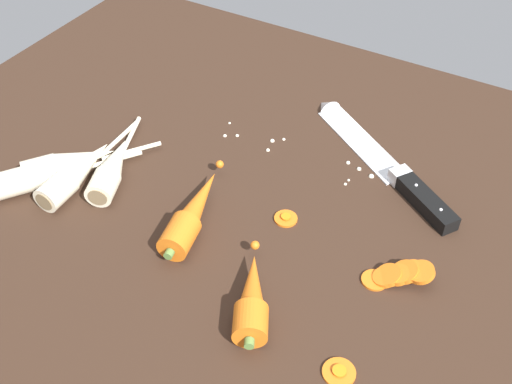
{
  "coord_description": "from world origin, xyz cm",
  "views": [
    {
      "loc": [
        33.15,
        -59.7,
        63.68
      ],
      "look_at": [
        0.0,
        -2.0,
        1.5
      ],
      "focal_mm": 44.48,
      "sensor_mm": 36.0,
      "label": 1
    }
  ],
  "objects_px": {
    "parsnip_mid_right": "(43,175)",
    "parsnip_back": "(77,172)",
    "carrot_slice_stack": "(398,274)",
    "carrot_slice_stray_near": "(286,218)",
    "parsnip_mid_left": "(112,168)",
    "whole_carrot": "(192,213)",
    "whole_carrot_second": "(252,298)",
    "carrot_slice_stray_mid": "(339,372)",
    "chefs_knife": "(377,156)",
    "parsnip_front": "(70,163)"
  },
  "relations": [
    {
      "from": "parsnip_mid_right",
      "to": "parsnip_back",
      "type": "height_order",
      "value": "same"
    },
    {
      "from": "carrot_slice_stack",
      "to": "carrot_slice_stray_near",
      "type": "bearing_deg",
      "value": 171.84
    },
    {
      "from": "parsnip_mid_left",
      "to": "parsnip_back",
      "type": "bearing_deg",
      "value": -140.01
    },
    {
      "from": "whole_carrot",
      "to": "whole_carrot_second",
      "type": "xyz_separation_m",
      "value": [
        0.14,
        -0.09,
        -0.0
      ]
    },
    {
      "from": "carrot_slice_stray_near",
      "to": "carrot_slice_stray_mid",
      "type": "bearing_deg",
      "value": -48.16
    },
    {
      "from": "whole_carrot_second",
      "to": "carrot_slice_stray_near",
      "type": "relative_size",
      "value": 4.43
    },
    {
      "from": "parsnip_mid_left",
      "to": "parsnip_back",
      "type": "height_order",
      "value": "same"
    },
    {
      "from": "parsnip_mid_left",
      "to": "carrot_slice_stray_near",
      "type": "xyz_separation_m",
      "value": [
        0.27,
        0.05,
        -0.02
      ]
    },
    {
      "from": "carrot_slice_stack",
      "to": "parsnip_mid_left",
      "type": "bearing_deg",
      "value": -176.65
    },
    {
      "from": "chefs_knife",
      "to": "whole_carrot",
      "type": "distance_m",
      "value": 0.31
    },
    {
      "from": "whole_carrot_second",
      "to": "parsnip_back",
      "type": "distance_m",
      "value": 0.35
    },
    {
      "from": "parsnip_front",
      "to": "carrot_slice_stack",
      "type": "xyz_separation_m",
      "value": [
        0.5,
        0.05,
        -0.01
      ]
    },
    {
      "from": "parsnip_back",
      "to": "carrot_slice_stray_near",
      "type": "relative_size",
      "value": 6.9
    },
    {
      "from": "chefs_knife",
      "to": "parsnip_back",
      "type": "bearing_deg",
      "value": -143.48
    },
    {
      "from": "whole_carrot_second",
      "to": "parsnip_back",
      "type": "xyz_separation_m",
      "value": [
        -0.34,
        0.07,
        -0.0
      ]
    },
    {
      "from": "carrot_slice_stray_mid",
      "to": "whole_carrot_second",
      "type": "bearing_deg",
      "value": 167.7
    },
    {
      "from": "chefs_knife",
      "to": "parsnip_mid_right",
      "type": "bearing_deg",
      "value": -143.36
    },
    {
      "from": "carrot_slice_stray_mid",
      "to": "parsnip_front",
      "type": "bearing_deg",
      "value": 167.31
    },
    {
      "from": "parsnip_mid_left",
      "to": "carrot_slice_stray_mid",
      "type": "relative_size",
      "value": 5.13
    },
    {
      "from": "parsnip_front",
      "to": "whole_carrot_second",
      "type": "bearing_deg",
      "value": -12.83
    },
    {
      "from": "chefs_knife",
      "to": "whole_carrot",
      "type": "bearing_deg",
      "value": -123.14
    },
    {
      "from": "parsnip_back",
      "to": "carrot_slice_stray_near",
      "type": "distance_m",
      "value": 0.32
    },
    {
      "from": "parsnip_front",
      "to": "carrot_slice_stack",
      "type": "height_order",
      "value": "parsnip_front"
    },
    {
      "from": "parsnip_back",
      "to": "carrot_slice_stray_mid",
      "type": "height_order",
      "value": "parsnip_back"
    },
    {
      "from": "carrot_slice_stray_near",
      "to": "carrot_slice_stray_mid",
      "type": "xyz_separation_m",
      "value": [
        0.17,
        -0.19,
        -0.0
      ]
    },
    {
      "from": "chefs_knife",
      "to": "whole_carrot",
      "type": "xyz_separation_m",
      "value": [
        -0.17,
        -0.26,
        0.01
      ]
    },
    {
      "from": "whole_carrot_second",
      "to": "carrot_slice_stray_mid",
      "type": "xyz_separation_m",
      "value": [
        0.13,
        -0.03,
        -0.02
      ]
    },
    {
      "from": "parsnip_mid_left",
      "to": "carrot_slice_stack",
      "type": "relative_size",
      "value": 2.32
    },
    {
      "from": "whole_carrot",
      "to": "parsnip_mid_left",
      "type": "xyz_separation_m",
      "value": [
        -0.16,
        0.02,
        -0.0
      ]
    },
    {
      "from": "whole_carrot_second",
      "to": "carrot_slice_stray_mid",
      "type": "distance_m",
      "value": 0.13
    },
    {
      "from": "whole_carrot_second",
      "to": "carrot_slice_stray_mid",
      "type": "relative_size",
      "value": 3.8
    },
    {
      "from": "whole_carrot_second",
      "to": "parsnip_mid_left",
      "type": "xyz_separation_m",
      "value": [
        -0.3,
        0.11,
        -0.0
      ]
    },
    {
      "from": "parsnip_mid_left",
      "to": "carrot_slice_stack",
      "type": "height_order",
      "value": "parsnip_mid_left"
    },
    {
      "from": "parsnip_mid_right",
      "to": "carrot_slice_stray_mid",
      "type": "height_order",
      "value": "parsnip_mid_right"
    },
    {
      "from": "parsnip_back",
      "to": "carrot_slice_stray_near",
      "type": "xyz_separation_m",
      "value": [
        0.31,
        0.08,
        -0.02
      ]
    },
    {
      "from": "parsnip_mid_right",
      "to": "whole_carrot_second",
      "type": "bearing_deg",
      "value": -6.5
    },
    {
      "from": "carrot_slice_stack",
      "to": "whole_carrot_second",
      "type": "bearing_deg",
      "value": -136.4
    },
    {
      "from": "parsnip_mid_right",
      "to": "parsnip_back",
      "type": "bearing_deg",
      "value": 37.77
    },
    {
      "from": "whole_carrot_second",
      "to": "parsnip_mid_right",
      "type": "bearing_deg",
      "value": 173.5
    },
    {
      "from": "parsnip_mid_right",
      "to": "carrot_slice_stray_mid",
      "type": "xyz_separation_m",
      "value": [
        0.51,
        -0.07,
        -0.02
      ]
    },
    {
      "from": "parsnip_mid_right",
      "to": "carrot_slice_stray_near",
      "type": "xyz_separation_m",
      "value": [
        0.34,
        0.11,
        -0.02
      ]
    },
    {
      "from": "whole_carrot_second",
      "to": "carrot_slice_stack",
      "type": "height_order",
      "value": "whole_carrot_second"
    },
    {
      "from": "carrot_slice_stray_near",
      "to": "parsnip_back",
      "type": "bearing_deg",
      "value": -164.72
    },
    {
      "from": "parsnip_back",
      "to": "carrot_slice_stray_near",
      "type": "bearing_deg",
      "value": 15.28
    },
    {
      "from": "whole_carrot_second",
      "to": "parsnip_back",
      "type": "height_order",
      "value": "whole_carrot_second"
    },
    {
      "from": "carrot_slice_stack",
      "to": "carrot_slice_stray_near",
      "type": "distance_m",
      "value": 0.18
    },
    {
      "from": "parsnip_mid_left",
      "to": "carrot_slice_stack",
      "type": "distance_m",
      "value": 0.44
    },
    {
      "from": "parsnip_back",
      "to": "whole_carrot_second",
      "type": "bearing_deg",
      "value": -12.16
    },
    {
      "from": "parsnip_front",
      "to": "carrot_slice_stray_near",
      "type": "relative_size",
      "value": 5.56
    },
    {
      "from": "whole_carrot",
      "to": "parsnip_mid_left",
      "type": "distance_m",
      "value": 0.16
    }
  ]
}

